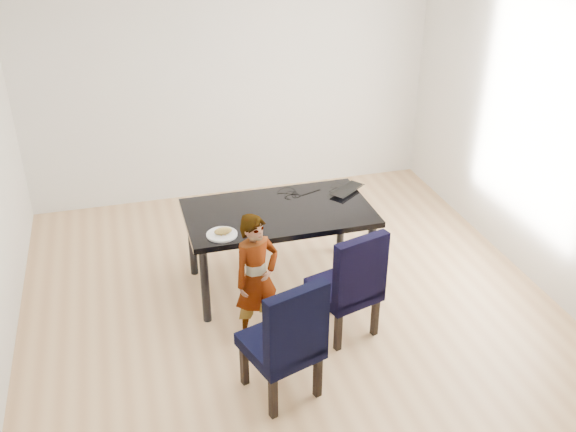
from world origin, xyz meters
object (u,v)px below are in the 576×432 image
object	(u,v)px
chair_right	(344,280)
plate	(222,234)
chair_left	(280,336)
laptop	(342,189)
child	(256,278)
dining_table	(279,248)

from	to	relation	value
chair_right	plate	bearing A→B (deg)	134.98
plate	chair_left	bearing A→B (deg)	-78.70
chair_right	laptop	bearing A→B (deg)	55.79
child	laptop	size ratio (longest dim) A/B	2.93
plate	laptop	xyz separation A→B (m)	(1.21, 0.51, 0.01)
chair_left	plate	world-z (taller)	chair_left
chair_left	child	world-z (taller)	child
chair_left	chair_right	world-z (taller)	chair_left
chair_left	child	bearing A→B (deg)	73.31
dining_table	plate	xyz separation A→B (m)	(-0.55, -0.29, 0.38)
dining_table	plate	size ratio (longest dim) A/B	6.42
chair_left	child	xyz separation A→B (m)	(-0.01, 0.67, 0.05)
chair_left	plate	size ratio (longest dim) A/B	3.92
chair_right	child	world-z (taller)	child
dining_table	laptop	bearing A→B (deg)	18.63
chair_left	laptop	xyz separation A→B (m)	(1.00, 1.54, 0.28)
chair_right	laptop	distance (m)	1.10
plate	laptop	bearing A→B (deg)	23.01
child	chair_right	bearing A→B (deg)	-31.19
dining_table	child	bearing A→B (deg)	-118.46
child	plate	world-z (taller)	child
dining_table	child	world-z (taller)	child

